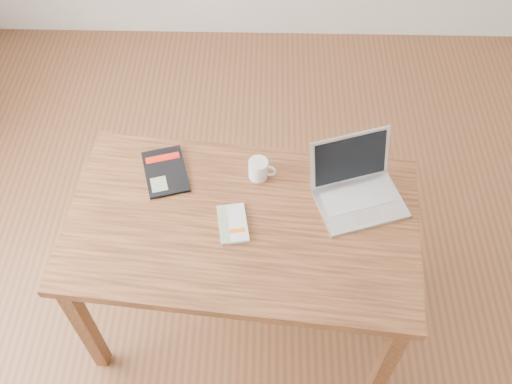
{
  "coord_description": "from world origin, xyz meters",
  "views": [
    {
      "loc": [
        -0.11,
        -1.28,
        2.49
      ],
      "look_at": [
        -0.14,
        -0.04,
        0.85
      ],
      "focal_mm": 40.0,
      "sensor_mm": 36.0,
      "label": 1
    }
  ],
  "objects_px": {
    "black_guidebook": "(165,171)",
    "laptop": "(357,187)",
    "white_guidebook": "(233,224)",
    "coffee_mug": "(259,169)",
    "desk": "(243,234)"
  },
  "relations": [
    {
      "from": "desk",
      "to": "black_guidebook",
      "type": "bearing_deg",
      "value": 149.73
    },
    {
      "from": "desk",
      "to": "laptop",
      "type": "xyz_separation_m",
      "value": [
        0.43,
        0.13,
        0.14
      ]
    },
    {
      "from": "black_guidebook",
      "to": "laptop",
      "type": "distance_m",
      "value": 0.74
    },
    {
      "from": "white_guidebook",
      "to": "coffee_mug",
      "type": "bearing_deg",
      "value": 59.14
    },
    {
      "from": "laptop",
      "to": "black_guidebook",
      "type": "bearing_deg",
      "value": 154.89
    },
    {
      "from": "black_guidebook",
      "to": "laptop",
      "type": "bearing_deg",
      "value": -23.41
    },
    {
      "from": "desk",
      "to": "white_guidebook",
      "type": "xyz_separation_m",
      "value": [
        -0.03,
        -0.02,
        0.1
      ]
    },
    {
      "from": "white_guidebook",
      "to": "laptop",
      "type": "distance_m",
      "value": 0.49
    },
    {
      "from": "black_guidebook",
      "to": "laptop",
      "type": "xyz_separation_m",
      "value": [
        0.74,
        -0.09,
        0.04
      ]
    },
    {
      "from": "white_guidebook",
      "to": "laptop",
      "type": "relative_size",
      "value": 0.47
    },
    {
      "from": "black_guidebook",
      "to": "coffee_mug",
      "type": "xyz_separation_m",
      "value": [
        0.37,
        -0.01,
        0.04
      ]
    },
    {
      "from": "desk",
      "to": "white_guidebook",
      "type": "bearing_deg",
      "value": -147.64
    },
    {
      "from": "black_guidebook",
      "to": "laptop",
      "type": "relative_size",
      "value": 0.71
    },
    {
      "from": "white_guidebook",
      "to": "laptop",
      "type": "xyz_separation_m",
      "value": [
        0.46,
        0.15,
        0.04
      ]
    },
    {
      "from": "white_guidebook",
      "to": "coffee_mug",
      "type": "distance_m",
      "value": 0.25
    }
  ]
}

